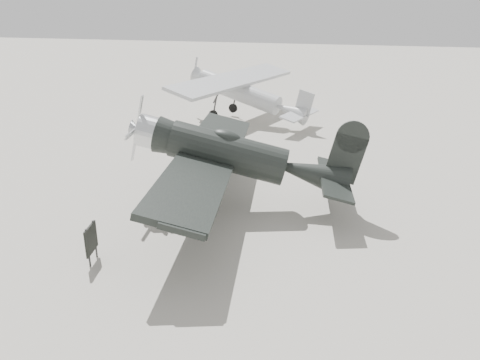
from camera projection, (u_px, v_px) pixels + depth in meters
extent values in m
plane|color=gray|center=(228.00, 217.00, 17.90)|extent=(160.00, 160.00, 0.00)
cylinder|color=black|center=(228.00, 154.00, 18.12)|extent=(4.68, 2.08, 1.44)
cone|color=black|center=(316.00, 156.00, 17.75)|extent=(2.84, 1.71, 1.33)
cylinder|color=silver|center=(150.00, 151.00, 18.44)|extent=(1.10, 1.39, 1.27)
cone|color=silver|center=(134.00, 151.00, 18.50)|extent=(0.44, 0.62, 0.57)
cube|color=silver|center=(136.00, 151.00, 18.49)|extent=(0.09, 0.19, 2.67)
ellipsoid|color=black|center=(223.00, 138.00, 17.91)|extent=(1.22, 0.86, 0.47)
cube|color=black|center=(210.00, 162.00, 18.32)|extent=(3.94, 12.50, 0.23)
cube|color=black|center=(338.00, 155.00, 17.65)|extent=(1.75, 4.43, 0.10)
cube|color=black|center=(344.00, 133.00, 17.32)|extent=(1.23, 0.28, 1.85)
cylinder|color=black|center=(194.00, 209.00, 17.57)|extent=(0.71, 0.26, 0.70)
cylinder|color=black|center=(207.00, 182.00, 20.15)|extent=(0.71, 0.26, 0.70)
cylinder|color=#333333|center=(193.00, 192.00, 17.33)|extent=(0.13, 0.13, 1.44)
cylinder|color=#333333|center=(206.00, 167.00, 19.90)|extent=(0.13, 0.13, 1.44)
cylinder|color=black|center=(344.00, 168.00, 17.80)|extent=(0.24, 0.11, 0.23)
cylinder|color=#ACB0B2|center=(239.00, 92.00, 31.45)|extent=(6.09, 2.90, 1.26)
cone|color=#ACB0B2|center=(294.00, 98.00, 29.51)|extent=(2.31, 1.69, 1.15)
cone|color=#ACB0B2|center=(199.00, 87.00, 33.06)|extent=(1.00, 1.34, 1.20)
cube|color=#ACB0B2|center=(194.00, 87.00, 33.28)|extent=(0.10, 0.17, 2.53)
cube|color=#ACB0B2|center=(233.00, 80.00, 31.42)|extent=(5.66, 12.75, 0.21)
cube|color=#ACB0B2|center=(302.00, 98.00, 29.21)|extent=(2.10, 4.04, 0.09)
cube|color=#ACB0B2|center=(304.00, 86.00, 28.89)|extent=(1.02, 0.38, 1.49)
cylinder|color=black|center=(218.00, 119.00, 31.51)|extent=(0.66, 0.34, 0.64)
cylinder|color=black|center=(237.00, 112.00, 33.53)|extent=(0.66, 0.34, 0.64)
cylinder|color=#333333|center=(218.00, 110.00, 31.27)|extent=(0.13, 0.13, 1.38)
cylinder|color=#333333|center=(237.00, 103.00, 33.30)|extent=(0.13, 0.13, 1.38)
cylinder|color=black|center=(305.00, 104.00, 29.24)|extent=(0.22, 0.14, 0.21)
cylinder|color=#333333|center=(88.00, 248.00, 14.35)|extent=(0.07, 0.07, 1.29)
cylinder|color=#333333|center=(95.00, 239.00, 14.91)|extent=(0.07, 0.07, 1.29)
cube|color=black|center=(91.00, 239.00, 14.58)|extent=(0.23, 0.89, 0.89)
cube|color=#EEE1C4|center=(90.00, 238.00, 14.56)|extent=(0.14, 0.68, 0.18)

